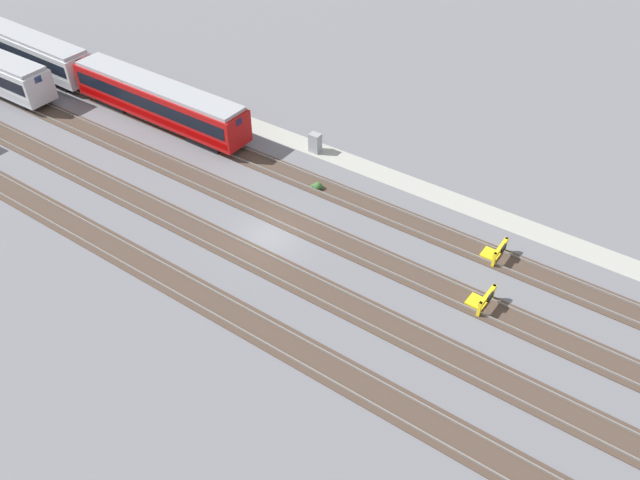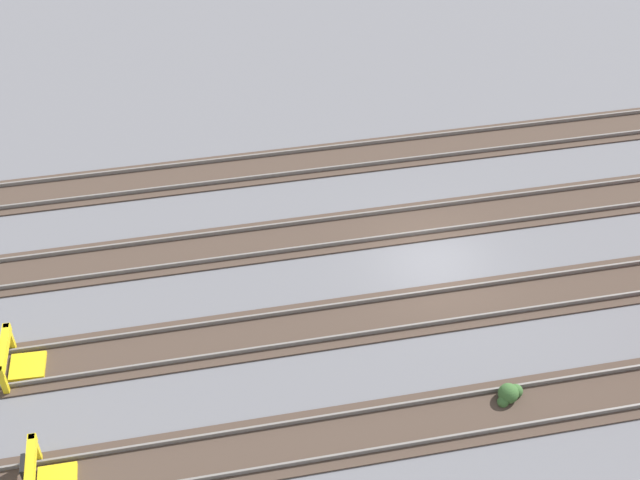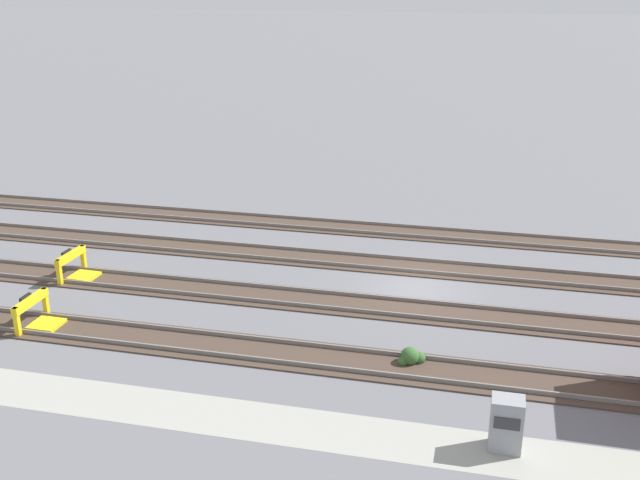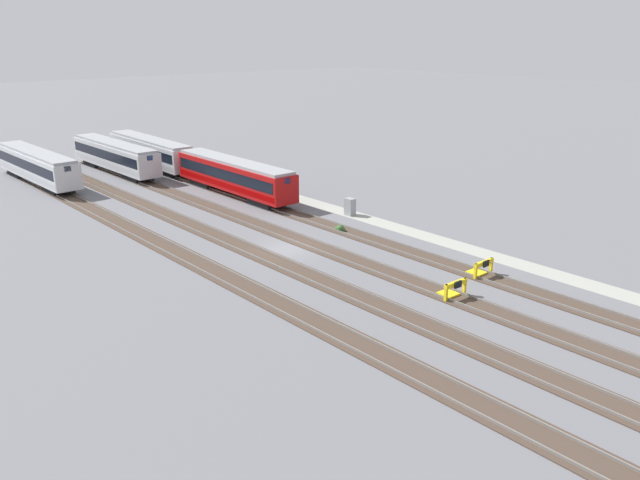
% 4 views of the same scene
% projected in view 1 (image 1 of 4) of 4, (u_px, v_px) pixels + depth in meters
% --- Properties ---
extents(ground_plane, '(400.00, 400.00, 0.00)m').
position_uv_depth(ground_plane, '(269.00, 237.00, 42.38)').
color(ground_plane, slate).
extents(service_walkway, '(54.00, 2.00, 0.01)m').
position_uv_depth(service_walkway, '(355.00, 163.00, 49.14)').
color(service_walkway, '#9E9E93').
rests_on(service_walkway, ground).
extents(rail_track_nearest, '(90.00, 2.23, 0.21)m').
position_uv_depth(rail_track_nearest, '(326.00, 188.00, 46.58)').
color(rail_track_nearest, '#47382D').
rests_on(rail_track_nearest, ground).
extents(rail_track_near_inner, '(90.00, 2.24, 0.21)m').
position_uv_depth(rail_track_near_inner, '(289.00, 219.00, 43.76)').
color(rail_track_near_inner, '#47382D').
rests_on(rail_track_near_inner, ground).
extents(rail_track_middle, '(90.00, 2.24, 0.21)m').
position_uv_depth(rail_track_middle, '(248.00, 255.00, 40.95)').
color(rail_track_middle, '#47382D').
rests_on(rail_track_middle, ground).
extents(rail_track_far_inner, '(90.00, 2.23, 0.21)m').
position_uv_depth(rail_track_far_inner, '(201.00, 296.00, 38.13)').
color(rail_track_far_inner, '#47382D').
rests_on(rail_track_far_inner, ground).
extents(subway_car_front_row_centre, '(18.05, 3.18, 3.70)m').
position_uv_depth(subway_car_front_row_centre, '(22.00, 48.00, 60.67)').
color(subway_car_front_row_centre, silver).
rests_on(subway_car_front_row_centre, ground).
extents(subway_car_front_row_right_inner, '(18.02, 2.97, 3.70)m').
position_uv_depth(subway_car_front_row_right_inner, '(159.00, 101.00, 52.65)').
color(subway_car_front_row_right_inner, '#A80F0F').
rests_on(subway_car_front_row_right_inner, ground).
extents(bumper_stop_nearest_track, '(1.35, 2.00, 1.22)m').
position_uv_depth(bumper_stop_nearest_track, '(496.00, 252.00, 40.50)').
color(bumper_stop_nearest_track, yellow).
rests_on(bumper_stop_nearest_track, ground).
extents(bumper_stop_near_inner_track, '(1.38, 2.01, 1.22)m').
position_uv_depth(bumper_stop_near_inner_track, '(482.00, 300.00, 37.25)').
color(bumper_stop_near_inner_track, yellow).
rests_on(bumper_stop_near_inner_track, ground).
extents(electrical_cabinet, '(0.90, 0.73, 1.60)m').
position_uv_depth(electrical_cabinet, '(315.00, 143.00, 49.97)').
color(electrical_cabinet, gray).
rests_on(electrical_cabinet, ground).
extents(weed_clump, '(0.92, 0.70, 0.64)m').
position_uv_depth(weed_clump, '(317.00, 186.00, 46.41)').
color(weed_clump, '#38602D').
rests_on(weed_clump, ground).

